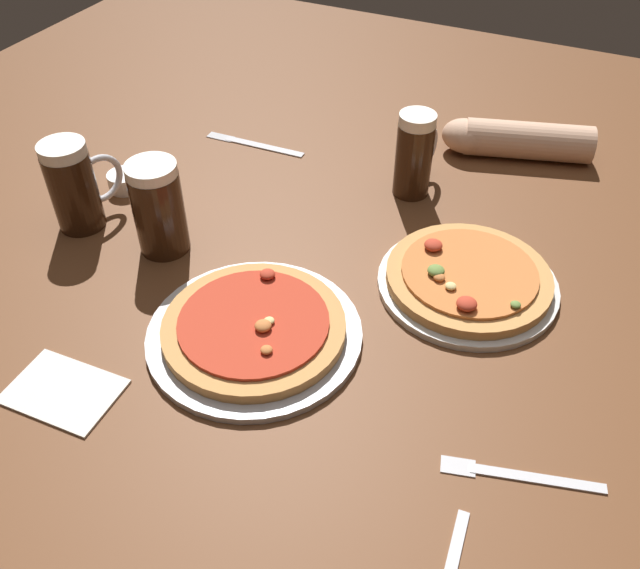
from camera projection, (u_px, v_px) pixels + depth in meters
name	position (u px, v px, depth m)	size (l,w,h in m)	color
ground_plane	(320.00, 300.00, 1.11)	(2.40, 2.40, 0.03)	brown
pizza_plate_near	(254.00, 329.00, 1.02)	(0.33, 0.33, 0.05)	#B2B2B7
pizza_plate_far	(468.00, 279.00, 1.10)	(0.30, 0.30, 0.05)	silver
beer_mug_dark	(75.00, 186.00, 1.19)	(0.08, 0.14, 0.17)	black
beer_mug_amber	(415.00, 154.00, 1.27)	(0.07, 0.13, 0.17)	black
beer_mug_pale	(158.00, 207.00, 1.14)	(0.13, 0.11, 0.17)	black
ramekin_sauce	(125.00, 181.00, 1.32)	(0.06, 0.06, 0.03)	white
napkin_folded	(63.00, 390.00, 0.94)	(0.15, 0.11, 0.01)	silver
fork_left	(518.00, 475.00, 0.84)	(0.20, 0.07, 0.01)	silver
knife_right	(254.00, 144.00, 1.45)	(0.23, 0.03, 0.01)	silver
diner_arm	(511.00, 139.00, 1.39)	(0.31, 0.15, 0.08)	tan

